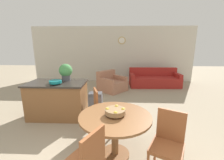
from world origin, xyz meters
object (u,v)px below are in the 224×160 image
object	(u,v)px
teal_bowl	(55,82)
dining_chair_far_side	(101,108)
kitchen_island	(58,99)
potted_plant	(66,72)
dining_table	(115,125)
trash_bin	(96,106)
couch	(154,80)
fruit_bowl	(115,111)
armchair	(111,84)
dining_chair_near_right	(168,141)

from	to	relation	value
teal_bowl	dining_chair_far_side	bearing A→B (deg)	-21.70
kitchen_island	potted_plant	world-z (taller)	potted_plant
dining_table	trash_bin	world-z (taller)	dining_table
trash_bin	couch	size ratio (longest dim) A/B	0.31
fruit_bowl	trash_bin	world-z (taller)	fruit_bowl
teal_bowl	trash_bin	distance (m)	1.13
couch	armchair	size ratio (longest dim) A/B	1.71
teal_bowl	couch	bearing A→B (deg)	46.29
teal_bowl	armchair	world-z (taller)	teal_bowl
kitchen_island	armchair	size ratio (longest dim) A/B	1.11
dining_table	dining_chair_near_right	xyz separation A→B (m)	(0.75, -0.32, -0.05)
fruit_bowl	potted_plant	xyz separation A→B (m)	(-1.32, 1.59, 0.34)
fruit_bowl	teal_bowl	xyz separation A→B (m)	(-1.45, 1.21, 0.16)
dining_table	dining_chair_near_right	size ratio (longest dim) A/B	1.24
fruit_bowl	dining_table	bearing A→B (deg)	-159.35
fruit_bowl	trash_bin	bearing A→B (deg)	111.61
teal_bowl	potted_plant	bearing A→B (deg)	71.60
dining_chair_near_right	trash_bin	distance (m)	2.05
dining_table	teal_bowl	bearing A→B (deg)	140.14
dining_chair_near_right	armchair	world-z (taller)	dining_chair_near_right
kitchen_island	armchair	world-z (taller)	kitchen_island
dining_table	fruit_bowl	size ratio (longest dim) A/B	3.54
trash_bin	kitchen_island	bearing A→B (deg)	175.23
couch	kitchen_island	bearing A→B (deg)	-137.39
potted_plant	dining_chair_far_side	bearing A→B (deg)	-39.59
fruit_bowl	potted_plant	distance (m)	2.09
teal_bowl	potted_plant	xyz separation A→B (m)	(0.13, 0.38, 0.18)
dining_chair_near_right	potted_plant	world-z (taller)	potted_plant
dining_chair_near_right	fruit_bowl	size ratio (longest dim) A/B	2.87
dining_chair_far_side	trash_bin	xyz separation A→B (m)	(-0.21, 0.54, -0.18)
potted_plant	trash_bin	xyz separation A→B (m)	(0.81, -0.30, -0.81)
fruit_bowl	potted_plant	world-z (taller)	potted_plant
dining_chair_near_right	kitchen_island	size ratio (longest dim) A/B	0.65
dining_table	kitchen_island	world-z (taller)	kitchen_island
dining_chair_near_right	armchair	distance (m)	4.14
dining_chair_far_side	couch	distance (m)	4.20
dining_chair_near_right	teal_bowl	xyz separation A→B (m)	(-2.19, 1.52, 0.44)
dining_chair_near_right	kitchen_island	bearing A→B (deg)	-8.79
dining_chair_far_side	armchair	bearing A→B (deg)	161.66
dining_chair_far_side	couch	world-z (taller)	dining_chair_far_side
dining_chair_far_side	armchair	world-z (taller)	dining_chair_far_side
couch	dining_table	bearing A→B (deg)	-112.17
fruit_bowl	teal_bowl	size ratio (longest dim) A/B	1.14
dining_table	dining_chair_far_side	world-z (taller)	dining_chair_far_side
kitchen_island	teal_bowl	world-z (taller)	teal_bowl
teal_bowl	trash_bin	world-z (taller)	teal_bowl
dining_chair_far_side	couch	size ratio (longest dim) A/B	0.43
dining_table	fruit_bowl	xyz separation A→B (m)	(0.00, 0.00, 0.23)
dining_chair_near_right	potted_plant	size ratio (longest dim) A/B	2.15
teal_bowl	armchair	xyz separation A→B (m)	(1.22, 2.49, -0.69)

